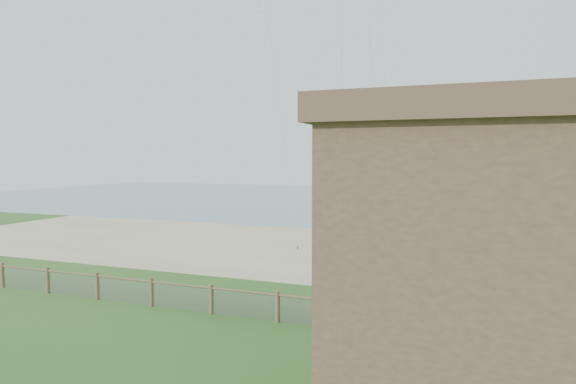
# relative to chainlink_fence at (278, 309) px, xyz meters

# --- Properties ---
(ground) EXTENTS (160.00, 160.00, 0.00)m
(ground) POSITION_rel_chainlink_fence_xyz_m (0.00, -6.00, -0.55)
(ground) COLOR #2D541C
(ground) RESTS_ON ground
(sand_beach) EXTENTS (72.00, 20.00, 0.02)m
(sand_beach) POSITION_rel_chainlink_fence_xyz_m (0.00, 16.00, -0.55)
(sand_beach) COLOR tan
(sand_beach) RESTS_ON ground
(ocean) EXTENTS (160.00, 68.00, 0.02)m
(ocean) POSITION_rel_chainlink_fence_xyz_m (0.00, 60.00, -0.55)
(ocean) COLOR slate
(ocean) RESTS_ON ground
(chainlink_fence) EXTENTS (36.20, 0.20, 1.25)m
(chainlink_fence) POSITION_rel_chainlink_fence_xyz_m (0.00, 0.00, 0.00)
(chainlink_fence) COLOR brown
(chainlink_fence) RESTS_ON ground
(picnic_table) EXTENTS (2.07, 1.81, 0.73)m
(picnic_table) POSITION_rel_chainlink_fence_xyz_m (3.84, -1.00, -0.18)
(picnic_table) COLOR brown
(picnic_table) RESTS_ON ground
(octopus_kite) EXTENTS (3.85, 3.36, 6.63)m
(octopus_kite) POSITION_rel_chainlink_fence_xyz_m (-0.48, 11.57, 6.77)
(octopus_kite) COLOR orange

